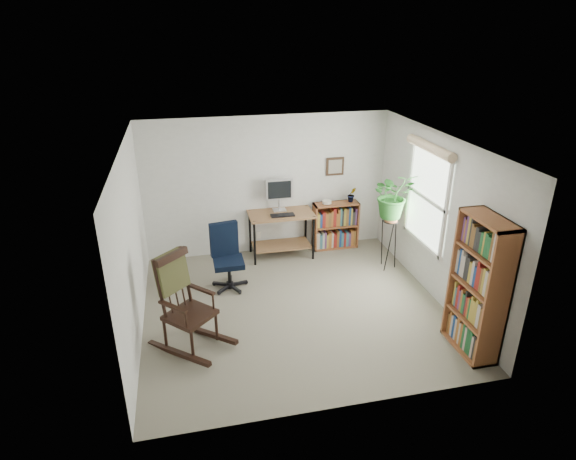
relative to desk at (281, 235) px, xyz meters
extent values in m
cube|color=gray|center=(-0.17, -1.70, -0.40)|extent=(4.20, 4.00, 0.00)
cube|color=white|center=(-0.17, -1.70, 2.00)|extent=(4.20, 4.00, 0.00)
cube|color=silver|center=(-0.17, 0.30, 0.80)|extent=(4.20, 0.00, 2.40)
cube|color=silver|center=(-0.17, -3.70, 0.80)|extent=(4.20, 0.00, 2.40)
cube|color=silver|center=(-2.27, -1.70, 0.80)|extent=(0.00, 4.00, 2.40)
cube|color=silver|center=(1.93, -1.70, 0.80)|extent=(0.00, 4.00, 2.40)
cube|color=black|center=(0.00, -0.12, 0.41)|extent=(0.40, 0.15, 0.02)
imported|color=#256824|center=(1.63, -0.84, 1.24)|extent=(1.69, 1.88, 1.46)
imported|color=#256824|center=(1.30, 0.13, 0.51)|extent=(0.13, 0.24, 0.11)
camera|label=1|loc=(-1.56, -7.43, 3.39)|focal=30.00mm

